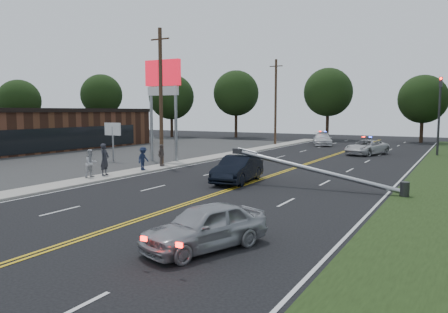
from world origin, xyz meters
The scene contains 25 objects.
ground centered at (0.00, 0.00, 0.00)m, with size 120.00×120.00×0.00m, color black.
parking_lot centered at (-20.00, 10.00, 0.01)m, with size 25.00×60.00×0.01m, color #2D2D2D.
sidewalk centered at (-8.40, 10.00, 0.06)m, with size 1.80×70.00×0.12m, color #A59F95.
centerline_yellow centered at (0.00, 10.00, 0.01)m, with size 0.36×80.00×0.00m, color gold.
pharmacy_building centered at (-27.99, 14.00, 2.20)m, with size 8.40×30.40×4.30m.
pylon_sign centered at (-10.50, 14.00, 6.00)m, with size 3.20×0.35×8.00m.
small_sign centered at (-14.00, 12.00, 2.33)m, with size 1.60×0.14×3.10m.
traffic_signal centered at (8.30, 30.00, 4.21)m, with size 0.28×0.41×7.05m.
fallen_streetlight centered at (4.19, 8.00, 0.92)m, with size 9.36×0.44×1.91m.
utility_pole_mid centered at (-9.20, 12.00, 5.08)m, with size 1.60×0.28×10.00m.
utility_pole_far centered at (-9.20, 34.00, 5.08)m, with size 1.60×0.28×10.00m.
tree_2 centered at (-37.13, 20.58, 5.22)m, with size 5.14×5.14×7.80m.
tree_3 centered at (-35.42, 32.59, 6.28)m, with size 5.87×5.87×9.23m.
tree_4 centered at (-29.23, 40.99, 6.14)m, with size 6.90×6.90×9.60m.
tree_5 centered at (-20.08, 44.87, 6.66)m, with size 6.82×6.82×10.08m.
tree_6 centered at (-6.58, 46.68, 6.60)m, with size 6.73×6.73×9.98m.
tree_7 centered at (5.52, 46.88, 5.50)m, with size 6.11×6.11×8.56m.
crashed_sedan centered at (-0.70, 7.84, 0.75)m, with size 1.60×4.58×1.51m, color black.
waiting_sedan centered at (3.97, -3.31, 0.68)m, with size 1.60×3.97×1.35m, color #9C9DA4.
emergency_a centered at (2.56, 27.44, 0.68)m, with size 2.27×4.91×1.37m, color silver.
emergency_b centered at (-4.19, 36.32, 0.71)m, with size 1.98×4.86×1.41m, color silver.
bystander_a centered at (-8.66, 5.59, 1.09)m, with size 0.71×0.47×1.94m, color #26262E.
bystander_b centered at (-8.79, 4.60, 0.95)m, with size 0.81×0.63×1.67m, color #B1B1B6.
bystander_c centered at (-8.18, 8.64, 0.89)m, with size 0.99×0.57×1.53m, color #171F39.
bystander_d centered at (-8.43, 10.93, 0.91)m, with size 0.92×0.38×1.57m, color #5E504B.
Camera 1 is at (10.51, -13.93, 4.04)m, focal length 35.00 mm.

